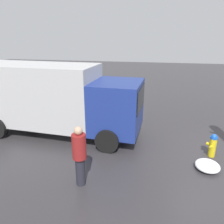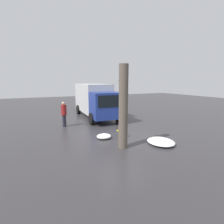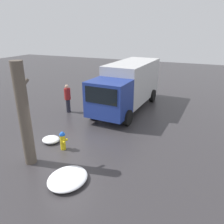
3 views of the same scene
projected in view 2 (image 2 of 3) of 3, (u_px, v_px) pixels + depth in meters
The scene contains 7 objects.
ground_plane at pixel (120, 138), 10.29m from camera, with size 60.00×60.00×0.00m, color #333033.
fire_hydrant at pixel (121, 131), 10.21m from camera, with size 0.37×0.41×0.87m.
tree_trunk at pixel (123, 107), 8.44m from camera, with size 0.68×0.45×4.10m.
delivery_truck at pixel (95, 99), 16.06m from camera, with size 7.35×2.81×3.02m.
pedestrian at pixel (64, 113), 12.71m from camera, with size 0.40×0.40×1.83m.
snow_pile_by_hydrant at pixel (161, 142), 9.28m from camera, with size 1.56×1.36×0.26m.
snow_pile_curbside at pixel (104, 136), 10.15m from camera, with size 0.78×0.84×0.27m.
Camera 2 is at (-8.68, 4.70, 3.30)m, focal length 28.00 mm.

